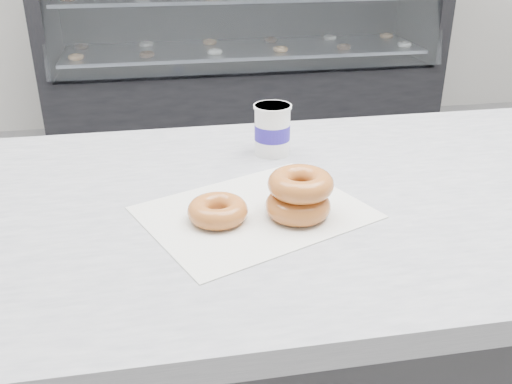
# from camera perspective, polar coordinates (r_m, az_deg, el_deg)

# --- Properties ---
(ground) EXTENTS (5.00, 5.00, 0.00)m
(ground) POSITION_cam_1_polar(r_m,az_deg,el_deg) (2.06, 8.66, -14.91)
(ground) COLOR gray
(ground) RESTS_ON ground
(counter) EXTENTS (3.06, 0.76, 0.90)m
(counter) POSITION_cam_1_polar(r_m,az_deg,el_deg) (1.35, 18.20, -16.26)
(counter) COLOR #333335
(counter) RESTS_ON ground
(display_case) EXTENTS (2.40, 0.74, 1.25)m
(display_case) POSITION_cam_1_polar(r_m,az_deg,el_deg) (3.72, -1.25, 12.79)
(display_case) COLOR black
(display_case) RESTS_ON ground
(wax_paper) EXTENTS (0.41, 0.37, 0.00)m
(wax_paper) POSITION_cam_1_polar(r_m,az_deg,el_deg) (0.92, -0.12, -2.06)
(wax_paper) COLOR silver
(wax_paper) RESTS_ON counter
(donut_single) EXTENTS (0.12, 0.12, 0.03)m
(donut_single) POSITION_cam_1_polar(r_m,az_deg,el_deg) (0.89, -3.85, -1.86)
(donut_single) COLOR #B47231
(donut_single) RESTS_ON wax_paper
(donut_stack) EXTENTS (0.15, 0.15, 0.07)m
(donut_stack) POSITION_cam_1_polar(r_m,az_deg,el_deg) (0.90, 4.35, -0.27)
(donut_stack) COLOR #B47231
(donut_stack) RESTS_ON wax_paper
(coffee_cup) EXTENTS (0.09, 0.09, 0.10)m
(coffee_cup) POSITION_cam_1_polar(r_m,az_deg,el_deg) (1.14, 1.64, 6.30)
(coffee_cup) COLOR white
(coffee_cup) RESTS_ON counter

